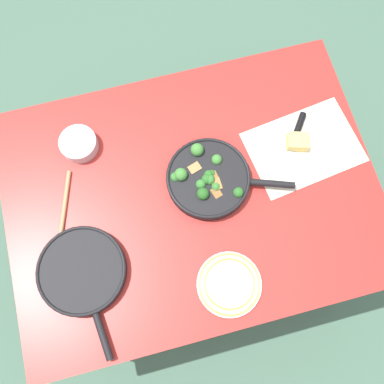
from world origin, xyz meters
TOP-DOWN VIEW (x-y plane):
  - ground_plane at (0.00, 0.00)m, footprint 14.00×14.00m
  - dining_table_red at (0.00, 0.00)m, footprint 1.33×0.98m
  - skillet_broccoli at (-0.07, -0.03)m, footprint 0.44×0.30m
  - skillet_eggs at (0.43, 0.18)m, footprint 0.30×0.45m
  - wooden_spoon at (0.47, 0.02)m, footprint 0.13×0.35m
  - parchment_sheet at (-0.44, -0.07)m, footprint 0.43×0.33m
  - grater_knife at (-0.43, -0.12)m, footprint 0.18×0.24m
  - cheese_block at (-0.42, -0.09)m, footprint 0.09×0.08m
  - dinner_plate_stack at (-0.04, 0.34)m, footprint 0.22×0.22m
  - prep_bowl_steel at (0.35, -0.28)m, footprint 0.14×0.14m

SIDE VIEW (x-z plane):
  - ground_plane at x=0.00m, z-range 0.00..0.00m
  - dining_table_red at x=0.00m, z-range 0.30..1.05m
  - parchment_sheet at x=-0.44m, z-range 0.75..0.75m
  - wooden_spoon at x=0.47m, z-range 0.75..0.77m
  - grater_knife at x=-0.43m, z-range 0.75..0.77m
  - dinner_plate_stack at x=-0.04m, z-range 0.75..0.78m
  - cheese_block at x=-0.42m, z-range 0.75..0.79m
  - skillet_eggs at x=0.43m, z-range 0.75..0.79m
  - prep_bowl_steel at x=0.35m, z-range 0.75..0.80m
  - skillet_broccoli at x=-0.07m, z-range 0.74..0.82m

